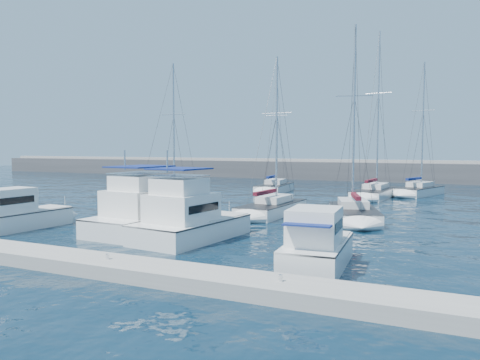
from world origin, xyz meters
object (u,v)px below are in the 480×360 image
at_px(sailboat_mid_d, 353,213).
at_px(sailboat_mid_a, 170,200).
at_px(motor_yacht_stbd_outer, 316,248).
at_px(sailboat_back_b, 375,193).
at_px(sailboat_back_a, 275,188).
at_px(motor_yacht_port_inner, 150,213).
at_px(sailboat_back_c, 418,191).
at_px(motor_yacht_stbd_inner, 188,221).
at_px(sailboat_mid_c, 272,208).
at_px(motor_yacht_port_outer, 15,216).

bearing_deg(sailboat_mid_d, sailboat_mid_a, 156.52).
xyz_separation_m(motor_yacht_stbd_outer, sailboat_mid_a, (-18.89, 16.64, -0.43)).
relative_size(motor_yacht_stbd_outer, sailboat_back_b, 0.32).
relative_size(motor_yacht_stbd_outer, sailboat_mid_d, 0.40).
relative_size(sailboat_back_a, sailboat_back_b, 0.82).
height_order(sailboat_mid_a, sailboat_back_b, sailboat_back_b).
relative_size(motor_yacht_port_inner, sailboat_back_c, 0.66).
distance_m(motor_yacht_port_inner, motor_yacht_stbd_inner, 4.34).
bearing_deg(sailboat_back_b, sailboat_mid_a, -132.33).
height_order(sailboat_mid_d, sailboat_back_b, sailboat_back_b).
height_order(motor_yacht_port_inner, sailboat_mid_c, sailboat_mid_c).
distance_m(motor_yacht_port_inner, sailboat_mid_c, 11.18).
relative_size(motor_yacht_port_outer, sailboat_back_a, 0.47).
height_order(sailboat_mid_a, sailboat_back_c, sailboat_back_c).
bearing_deg(motor_yacht_port_inner, motor_yacht_stbd_inner, -20.62).
bearing_deg(motor_yacht_stbd_inner, sailboat_mid_d, 64.63).
distance_m(motor_yacht_port_outer, sailboat_back_b, 35.68).
xyz_separation_m(sailboat_mid_a, sailboat_back_b, (16.46, 15.15, 0.04)).
distance_m(sailboat_mid_d, sailboat_back_b, 17.02).
xyz_separation_m(motor_yacht_stbd_inner, sailboat_mid_a, (-10.25, 13.54, -0.62)).
bearing_deg(sailboat_mid_d, sailboat_back_b, 76.28).
xyz_separation_m(motor_yacht_port_inner, sailboat_mid_a, (-6.29, 11.77, -0.62)).
xyz_separation_m(sailboat_mid_d, sailboat_back_c, (3.02, 21.60, 0.02)).
relative_size(motor_yacht_stbd_outer, sailboat_mid_a, 0.43).
bearing_deg(sailboat_back_b, motor_yacht_port_outer, -116.00).
distance_m(sailboat_mid_d, sailboat_back_c, 21.81).
bearing_deg(sailboat_mid_d, motor_yacht_port_outer, -162.69).
distance_m(sailboat_mid_a, sailboat_mid_c, 11.13).
xyz_separation_m(motor_yacht_port_inner, sailboat_back_b, (10.16, 26.92, -0.58)).
xyz_separation_m(sailboat_mid_a, sailboat_mid_d, (17.58, -1.84, 0.01)).
relative_size(sailboat_mid_a, sailboat_mid_c, 1.04).
relative_size(motor_yacht_port_outer, sailboat_back_b, 0.39).
distance_m(motor_yacht_stbd_inner, sailboat_mid_d, 13.83).
bearing_deg(sailboat_back_c, motor_yacht_port_outer, -102.82).
height_order(sailboat_back_a, sailboat_back_b, sailboat_back_b).
height_order(motor_yacht_stbd_outer, sailboat_mid_c, sailboat_mid_c).
bearing_deg(motor_yacht_stbd_inner, sailboat_back_b, 84.50).
xyz_separation_m(sailboat_mid_a, sailboat_back_a, (4.25, 16.69, 0.02)).
relative_size(motor_yacht_port_outer, sailboat_back_c, 0.46).
bearing_deg(sailboat_back_b, sailboat_mid_c, -102.93).
bearing_deg(sailboat_back_a, sailboat_back_b, -12.22).
distance_m(motor_yacht_port_outer, sailboat_mid_d, 23.79).
bearing_deg(sailboat_mid_c, sailboat_back_b, 74.90).
distance_m(motor_yacht_port_outer, motor_yacht_stbd_outer, 20.87).
height_order(motor_yacht_port_outer, sailboat_mid_d, sailboat_mid_d).
height_order(motor_yacht_stbd_outer, sailboat_back_b, sailboat_back_b).
bearing_deg(motor_yacht_stbd_inner, motor_yacht_port_outer, -164.53).
height_order(sailboat_back_a, sailboat_back_c, sailboat_back_c).
distance_m(sailboat_mid_a, sailboat_back_a, 17.22).
xyz_separation_m(motor_yacht_port_inner, sailboat_back_a, (-2.04, 28.46, -0.60)).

